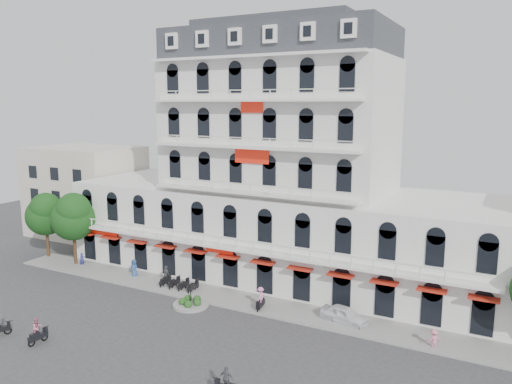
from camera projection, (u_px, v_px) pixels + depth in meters
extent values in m
plane|color=#38383A|center=(177.00, 342.00, 37.63)|extent=(120.00, 120.00, 0.00)
cube|color=gray|center=(237.00, 300.00, 45.45)|extent=(53.00, 4.00, 0.16)
cube|color=silver|center=(279.00, 231.00, 52.52)|extent=(45.00, 14.00, 9.00)
cube|color=silver|center=(280.00, 126.00, 50.60)|extent=(22.00, 12.00, 13.00)
cube|color=#2D3035|center=(281.00, 44.00, 49.21)|extent=(21.56, 11.76, 3.00)
cube|color=#2D3035|center=(281.00, 24.00, 48.87)|extent=(15.84, 8.64, 0.80)
cube|color=red|center=(245.00, 259.00, 46.16)|extent=(40.50, 1.00, 0.15)
cube|color=red|center=(252.00, 156.00, 45.71)|extent=(3.50, 0.10, 1.40)
cube|color=beige|center=(86.00, 191.00, 67.79)|extent=(14.00, 10.00, 12.00)
cylinder|color=gray|center=(191.00, 305.00, 44.21)|extent=(3.20, 3.20, 0.24)
cylinder|color=black|center=(191.00, 296.00, 44.08)|extent=(0.08, 0.08, 1.40)
sphere|color=#1E4717|center=(197.00, 303.00, 43.83)|extent=(0.70, 0.70, 0.70)
sphere|color=#1E4717|center=(197.00, 299.00, 44.63)|extent=(0.70, 0.70, 0.70)
sphere|color=#1E4717|center=(188.00, 299.00, 44.78)|extent=(0.70, 0.70, 0.70)
sphere|color=#1E4717|center=(183.00, 302.00, 44.07)|extent=(0.70, 0.70, 0.70)
sphere|color=#1E4717|center=(188.00, 304.00, 43.48)|extent=(0.70, 0.70, 0.70)
cylinder|color=#382314|center=(48.00, 243.00, 57.98)|extent=(0.36, 0.36, 3.52)
sphere|color=#133912|center=(46.00, 216.00, 57.42)|extent=(4.48, 4.48, 4.48)
sphere|color=#133912|center=(46.00, 208.00, 56.75)|extent=(3.52, 3.52, 3.52)
sphere|color=#133912|center=(45.00, 210.00, 57.75)|extent=(3.20, 3.20, 3.20)
cylinder|color=#382314|center=(75.00, 249.00, 55.23)|extent=(0.36, 0.36, 3.74)
sphere|color=#133912|center=(73.00, 219.00, 54.63)|extent=(4.76, 4.76, 4.76)
sphere|color=#133912|center=(74.00, 210.00, 53.95)|extent=(3.74, 3.74, 3.74)
sphere|color=#133912|center=(72.00, 212.00, 54.96)|extent=(3.40, 3.40, 3.40)
imported|color=white|center=(345.00, 315.00, 40.74)|extent=(4.32, 2.31, 1.40)
cube|color=black|center=(0.00, 329.00, 38.49)|extent=(1.11, 1.45, 0.35)
torus|color=black|center=(8.00, 331.00, 38.80)|extent=(0.43, 0.57, 0.60)
cube|color=black|center=(38.00, 337.00, 37.25)|extent=(0.44, 1.52, 0.35)
torus|color=black|center=(45.00, 337.00, 37.76)|extent=(0.16, 0.61, 0.60)
torus|color=black|center=(32.00, 343.00, 36.83)|extent=(0.16, 0.61, 0.60)
imported|color=#C56885|center=(37.00, 328.00, 37.12)|extent=(0.65, 0.82, 1.61)
imported|color=#56585D|center=(226.00, 378.00, 30.32)|extent=(0.95, 0.43, 1.58)
cube|color=black|center=(261.00, 304.00, 43.27)|extent=(0.56, 1.53, 0.35)
torus|color=black|center=(258.00, 310.00, 42.81)|extent=(0.20, 0.61, 0.60)
torus|color=black|center=(263.00, 305.00, 43.83)|extent=(0.20, 0.61, 0.60)
imported|color=pink|center=(261.00, 296.00, 43.14)|extent=(0.76, 1.14, 1.65)
imported|color=#2B4C83|center=(134.00, 268.00, 51.51)|extent=(0.97, 0.68, 1.89)
imported|color=#535259|center=(166.00, 275.00, 49.61)|extent=(1.19, 0.77, 1.88)
imported|color=pink|center=(434.00, 339.00, 36.35)|extent=(1.13, 1.02, 1.52)
imported|color=navy|center=(82.00, 260.00, 54.96)|extent=(0.60, 0.65, 1.50)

